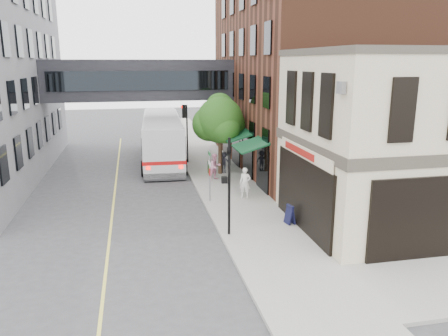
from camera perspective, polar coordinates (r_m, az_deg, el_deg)
name	(u,v)px	position (r m, az deg, el deg)	size (l,w,h in m)	color
ground	(230,256)	(18.53, 0.80, -11.44)	(120.00, 120.00, 0.00)	#38383A
sidewalk_main	(215,171)	(31.86, -1.22, -0.41)	(4.00, 60.00, 0.15)	gray
corner_building	(404,140)	(22.60, 22.46, 3.36)	(10.19, 8.12, 8.45)	#C4BA96
brick_building	(316,73)	(34.21, 11.94, 11.99)	(13.76, 18.00, 14.00)	#4B2617
skyway_bridge	(140,80)	(34.38, -10.93, 11.23)	(14.00, 3.18, 3.00)	black
traffic_signal_near	(229,175)	(19.43, 0.59, -0.86)	(0.44, 0.22, 4.60)	black
traffic_signal_far	(185,122)	(33.89, -5.10, 6.02)	(0.53, 0.28, 4.50)	black
street_sign_pole	(210,171)	(24.45, -1.89, -0.33)	(0.08, 0.75, 3.00)	gray
street_tree	(219,120)	(30.41, -0.62, 6.27)	(3.80, 3.20, 5.60)	#382619
lane_marking	(115,194)	(27.54, -14.11, -3.28)	(0.12, 40.00, 0.01)	#D8CC4C
bus	(162,137)	(35.44, -8.09, 4.05)	(3.69, 13.24, 3.53)	silver
pedestrian_a	(245,183)	(25.30, 2.77, -1.94)	(0.65, 0.43, 1.78)	white
pedestrian_b	(215,167)	(29.15, -1.17, 0.19)	(0.86, 0.67, 1.77)	pink
pedestrian_c	(224,162)	(30.97, -0.02, 0.74)	(0.97, 0.56, 1.50)	#21212A
newspaper_box	(211,167)	(30.91, -1.65, 0.13)	(0.44, 0.39, 0.88)	#165613
sandwich_board	(290,214)	(21.65, 8.61, -6.00)	(0.34, 0.53, 0.95)	black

